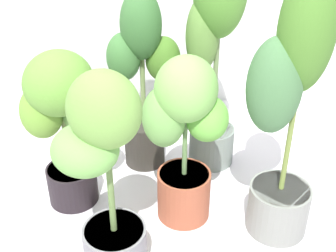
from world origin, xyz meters
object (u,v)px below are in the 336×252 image
potted_plant_front_left (104,177)px  potted_plant_front_right (288,107)px  potted_plant_back_right (214,41)px  potted_plant_back_center (143,75)px  potted_plant_back_left (63,115)px  potted_plant_center (184,131)px

potted_plant_front_left → potted_plant_front_right: 0.64m
potted_plant_back_right → potted_plant_front_left: (-0.63, -0.43, -0.19)m
potted_plant_back_right → potted_plant_back_center: (-0.27, 0.12, -0.15)m
potted_plant_back_center → potted_plant_back_right: bearing=-24.6°
potted_plant_back_left → potted_plant_center: potted_plant_center is taller
potted_plant_back_right → potted_plant_front_right: (-0.01, -0.50, -0.06)m
potted_plant_front_left → potted_plant_back_right: bearing=34.6°
potted_plant_back_center → potted_plant_center: (-0.01, -0.40, -0.05)m
potted_plant_back_center → potted_plant_front_left: bearing=-122.8°
potted_plant_back_center → potted_plant_front_right: potted_plant_front_right is taller
potted_plant_back_right → potted_plant_back_left: size_ratio=1.52×
potted_plant_back_right → potted_plant_center: 0.44m
potted_plant_back_right → potted_plant_center: size_ratio=1.47×
potted_plant_front_right → potted_plant_back_left: (-0.64, 0.49, -0.13)m
potted_plant_back_right → potted_plant_front_left: bearing=-145.4°
potted_plant_back_right → potted_plant_back_left: (-0.65, -0.00, -0.19)m
potted_plant_back_right → potted_plant_front_right: same height
potted_plant_front_left → potted_plant_center: (0.35, 0.15, -0.02)m
potted_plant_front_left → potted_plant_center: 0.38m
potted_plant_back_center → potted_plant_front_right: bearing=-67.2°
potted_plant_front_left → potted_plant_back_left: bearing=92.6°
potted_plant_back_right → potted_plant_back_left: bearing=-179.9°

